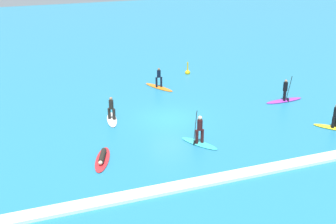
{
  "coord_description": "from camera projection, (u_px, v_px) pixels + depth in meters",
  "views": [
    {
      "loc": [
        -10.25,
        -27.53,
        12.21
      ],
      "look_at": [
        0.0,
        0.0,
        0.5
      ],
      "focal_mm": 47.65,
      "sensor_mm": 36.0,
      "label": 1
    }
  ],
  "objects": [
    {
      "name": "surfer_on_teal_board",
      "position": [
        199.0,
        136.0,
        27.74
      ],
      "size": [
        1.94,
        2.69,
        2.28
      ],
      "rotation": [
        0.0,
        0.0,
        2.09
      ],
      "color": "#33C6CC",
      "rests_on": "ground_plane"
    },
    {
      "name": "wave_crest",
      "position": [
        226.0,
        177.0,
        23.94
      ],
      "size": [
        25.66,
        0.9,
        0.18
      ],
      "primitive_type": "cube",
      "color": "silver",
      "rests_on": "ground_plane"
    },
    {
      "name": "surfer_on_white_board",
      "position": [
        112.0,
        115.0,
        31.37
      ],
      "size": [
        1.15,
        2.84,
        1.73
      ],
      "rotation": [
        0.0,
        0.0,
        1.4
      ],
      "color": "white",
      "rests_on": "ground_plane"
    },
    {
      "name": "marker_buoy",
      "position": [
        188.0,
        72.0,
        41.95
      ],
      "size": [
        0.48,
        0.48,
        1.26
      ],
      "color": "yellow",
      "rests_on": "ground_plane"
    },
    {
      "name": "ground_plane",
      "position": [
        168.0,
        118.0,
        31.81
      ],
      "size": [
        120.0,
        120.0,
        0.0
      ],
      "primitive_type": "plane",
      "color": "teal",
      "rests_on": "ground"
    },
    {
      "name": "surfer_on_yellow_board",
      "position": [
        335.0,
        122.0,
        30.0
      ],
      "size": [
        2.32,
        2.48,
        1.77
      ],
      "rotation": [
        0.0,
        0.0,
        5.44
      ],
      "color": "yellow",
      "rests_on": "ground_plane"
    },
    {
      "name": "surfer_on_orange_board",
      "position": [
        159.0,
        83.0,
        38.07
      ],
      "size": [
        1.96,
        3.19,
        1.74
      ],
      "rotation": [
        0.0,
        0.0,
        5.15
      ],
      "color": "orange",
      "rests_on": "ground_plane"
    },
    {
      "name": "surfer_on_purple_board",
      "position": [
        285.0,
        96.0,
        35.0
      ],
      "size": [
        3.32,
        0.94,
        2.17
      ],
      "rotation": [
        0.0,
        0.0,
        0.05
      ],
      "color": "purple",
      "rests_on": "ground_plane"
    },
    {
      "name": "surfer_on_red_board",
      "position": [
        102.0,
        158.0,
        25.89
      ],
      "size": [
        1.8,
        3.24,
        0.4
      ],
      "rotation": [
        0.0,
        0.0,
        4.36
      ],
      "color": "red",
      "rests_on": "ground_plane"
    }
  ]
}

